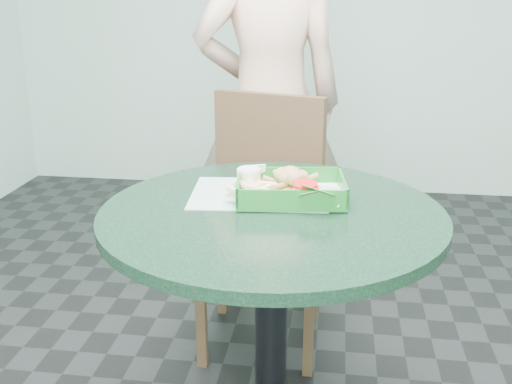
# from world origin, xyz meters

# --- Properties ---
(cafe_table) EXTENTS (0.88, 0.88, 0.75)m
(cafe_table) POSITION_xyz_m (0.00, 0.00, 0.58)
(cafe_table) COLOR black
(cafe_table) RESTS_ON floor
(dining_chair) EXTENTS (0.44, 0.44, 0.93)m
(dining_chair) POSITION_xyz_m (-0.10, 0.68, 0.53)
(dining_chair) COLOR #4B281A
(dining_chair) RESTS_ON floor
(diner_person) EXTENTS (0.78, 0.60, 1.91)m
(diner_person) POSITION_xyz_m (-0.13, 1.01, 0.95)
(diner_person) COLOR #D5AC94
(diner_person) RESTS_ON floor
(placemat) EXTENTS (0.38, 0.30, 0.00)m
(placemat) POSITION_xyz_m (-0.05, 0.11, 0.75)
(placemat) COLOR #93BFBB
(placemat) RESTS_ON cafe_table
(food_basket) EXTENTS (0.28, 0.21, 0.06)m
(food_basket) POSITION_xyz_m (0.04, 0.08, 0.77)
(food_basket) COLOR #187123
(food_basket) RESTS_ON placemat
(crab_sandwich) EXTENTS (0.13, 0.13, 0.08)m
(crab_sandwich) POSITION_xyz_m (0.04, 0.10, 0.80)
(crab_sandwich) COLOR tan
(crab_sandwich) RESTS_ON food_basket
(fries_pile) EXTENTS (0.13, 0.14, 0.05)m
(fries_pile) POSITION_xyz_m (-0.07, 0.08, 0.79)
(fries_pile) COLOR #F9E8AF
(fries_pile) RESTS_ON food_basket
(sauce_ramekin) EXTENTS (0.07, 0.07, 0.04)m
(sauce_ramekin) POSITION_xyz_m (-0.07, 0.14, 0.80)
(sauce_ramekin) COLOR white
(sauce_ramekin) RESTS_ON food_basket
(garnish_cup) EXTENTS (0.11, 0.11, 0.04)m
(garnish_cup) POSITION_xyz_m (0.09, 0.03, 0.79)
(garnish_cup) COLOR white
(garnish_cup) RESTS_ON food_basket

